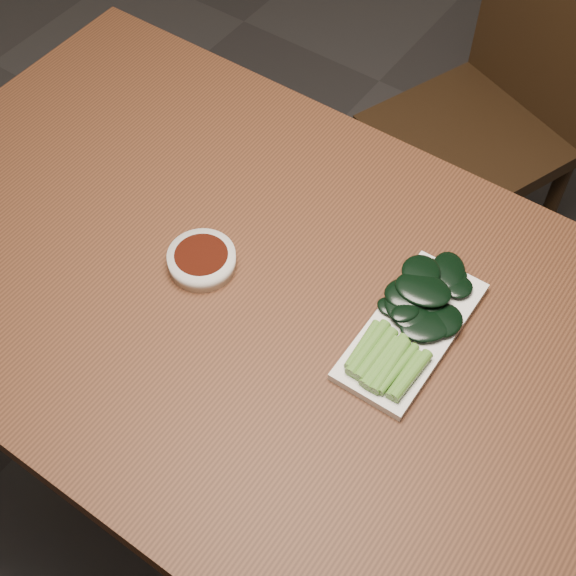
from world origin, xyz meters
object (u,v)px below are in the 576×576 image
at_px(chair_far, 497,108).
at_px(serving_plate, 411,331).
at_px(sauce_bowl, 202,260).
at_px(gai_lan, 414,311).
at_px(table, 280,327).

xyz_separation_m(chair_far, serving_plate, (0.20, -0.81, 0.27)).
height_order(chair_far, sauce_bowl, chair_far).
height_order(sauce_bowl, gai_lan, gai_lan).
bearing_deg(gai_lan, serving_plate, -66.17).
xyz_separation_m(table, chair_far, (-0.02, 0.87, -0.19)).
relative_size(serving_plate, gai_lan, 0.94).
bearing_deg(sauce_bowl, serving_plate, 13.45).
distance_m(sauce_bowl, serving_plate, 0.33).
distance_m(serving_plate, gai_lan, 0.03).
bearing_deg(chair_far, sauce_bowl, -76.31).
height_order(table, sauce_bowl, sauce_bowl).
relative_size(chair_far, sauce_bowl, 8.56).
bearing_deg(table, sauce_bowl, -174.03).
relative_size(table, sauce_bowl, 13.47).
xyz_separation_m(table, gai_lan, (0.18, 0.08, 0.10)).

